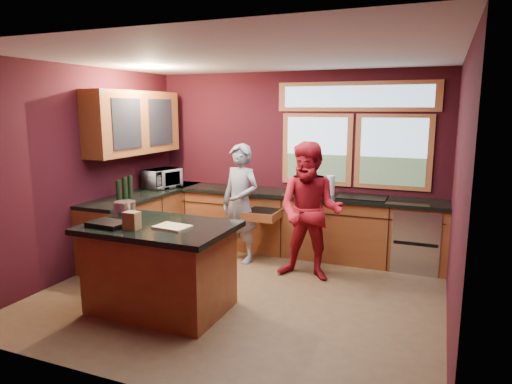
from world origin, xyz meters
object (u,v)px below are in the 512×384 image
Objects in this scene: island at (160,267)px; person_red at (310,212)px; person_grey at (240,203)px; cutting_board at (172,227)px; stock_pot at (125,209)px.

person_red is at bearing 50.48° from island.
person_grey is (0.14, 1.79, 0.36)m from island.
island is 4.43× the size of cutting_board.
person_grey reaches higher than cutting_board.
stock_pot is at bearing -142.35° from person_red.
cutting_board is (-1.03, -1.55, 0.08)m from person_red.
person_red reaches higher than island.
stock_pot is at bearing 165.07° from cutting_board.
cutting_board is 0.78m from stock_pot.
stock_pot reaches higher than island.
person_red is 2.24m from stock_pot.
person_grey is 4.78× the size of cutting_board.
person_red is (1.23, 1.50, 0.40)m from island.
person_red reaches higher than stock_pot.
island is 0.80m from stock_pot.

